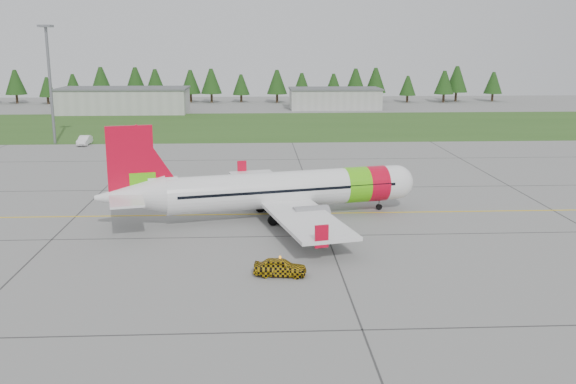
{
  "coord_description": "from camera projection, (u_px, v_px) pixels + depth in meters",
  "views": [
    {
      "loc": [
        3.56,
        -56.37,
        17.26
      ],
      "look_at": [
        6.59,
        3.84,
        3.29
      ],
      "focal_mm": 40.0,
      "sensor_mm": 36.0,
      "label": 1
    }
  ],
  "objects": [
    {
      "name": "hangar_east",
      "position": [
        335.0,
        99.0,
        174.01
      ],
      "size": [
        24.0,
        12.0,
        5.2
      ],
      "primitive_type": "cube",
      "color": "#A8A8A3",
      "rests_on": "ground"
    },
    {
      "name": "taxi_guideline",
      "position": [
        223.0,
        215.0,
        66.34
      ],
      "size": [
        120.0,
        0.25,
        0.02
      ],
      "primitive_type": "cube",
      "color": "gold",
      "rests_on": "ground"
    },
    {
      "name": "floodlight_mast",
      "position": [
        50.0,
        87.0,
        111.17
      ],
      "size": [
        0.5,
        0.5,
        20.0
      ],
      "primitive_type": "cylinder",
      "color": "slate",
      "rests_on": "ground"
    },
    {
      "name": "hangar_west",
      "position": [
        124.0,
        101.0,
        163.45
      ],
      "size": [
        32.0,
        14.0,
        6.0
      ],
      "primitive_type": "cube",
      "color": "#A8A8A3",
      "rests_on": "ground"
    },
    {
      "name": "treeline",
      "position": [
        244.0,
        86.0,
        191.7
      ],
      "size": [
        160.0,
        8.0,
        10.0
      ],
      "primitive_type": null,
      "color": "#1C3F14",
      "rests_on": "ground"
    },
    {
      "name": "service_van",
      "position": [
        84.0,
        131.0,
        111.52
      ],
      "size": [
        1.72,
        1.63,
        4.89
      ],
      "primitive_type": "imported",
      "rotation": [
        0.0,
        0.0,
        -0.01
      ],
      "color": "white",
      "rests_on": "ground"
    },
    {
      "name": "follow_me_car",
      "position": [
        280.0,
        250.0,
        48.46
      ],
      "size": [
        1.58,
        1.79,
        4.04
      ],
      "primitive_type": "imported",
      "rotation": [
        0.0,
        0.0,
        1.44
      ],
      "color": "gold",
      "rests_on": "ground"
    },
    {
      "name": "ground",
      "position": [
        218.0,
        237.0,
        58.56
      ],
      "size": [
        320.0,
        320.0,
        0.0
      ],
      "primitive_type": "plane",
      "color": "gray",
      "rests_on": "ground"
    },
    {
      "name": "aircraft",
      "position": [
        279.0,
        190.0,
        64.68
      ],
      "size": [
        32.21,
        30.25,
        9.89
      ],
      "rotation": [
        0.0,
        0.0,
        0.23
      ],
      "color": "white",
      "rests_on": "ground"
    },
    {
      "name": "grass_strip",
      "position": [
        239.0,
        126.0,
        138.34
      ],
      "size": [
        320.0,
        50.0,
        0.03
      ],
      "primitive_type": "cube",
      "color": "#30561E",
      "rests_on": "ground"
    }
  ]
}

